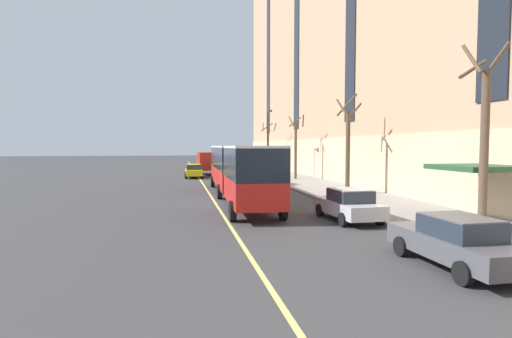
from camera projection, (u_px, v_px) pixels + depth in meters
The scene contains 17 objects.
ground_plane at pixel (218, 202), 25.54m from camera, with size 260.00×260.00×0.00m, color #38383A.
sidewalk at pixel (341, 192), 30.32m from camera, with size 5.97×160.00×0.15m, color gray.
city_bus at pixel (237, 168), 27.35m from camera, with size 3.21×19.61×3.61m.
parked_car_black_1 at pixel (252, 172), 43.15m from camera, with size 2.06×4.77×1.56m.
parked_car_silver_2 at pixel (348, 205), 19.17m from camera, with size 2.12×4.42×1.56m.
parked_car_black_3 at pixel (242, 168), 50.29m from camera, with size 2.02×4.47×1.56m.
parked_car_white_4 at pixel (269, 177), 36.23m from camera, with size 2.14×4.33×1.56m.
parked_car_darkgray_5 at pixel (456, 242), 11.73m from camera, with size 1.96×4.60×1.56m.
box_truck at pixel (207, 162), 49.60m from camera, with size 2.47×6.75×2.83m.
taxi_cab at pixel (194, 171), 44.99m from camera, with size 1.99×4.25×1.56m.
street_tree_near_corner at pixel (484, 139), 16.07m from camera, with size 1.53×1.42×7.61m.
street_tree_mid_block at pixel (348, 146), 29.03m from camera, with size 1.69×1.68×7.33m.
street_tree_far_uptown at pixel (296, 147), 41.95m from camera, with size 1.70×1.78×6.71m.
street_tree_far_downtown at pixel (268, 146), 54.92m from camera, with size 2.00×2.01×6.67m.
street_lamp at pixel (268, 137), 44.10m from camera, with size 0.36×1.48×7.38m.
fire_hydrant at pixel (334, 195), 25.19m from camera, with size 0.42×0.24×0.72m.
lane_centerline at pixel (211, 196), 28.44m from camera, with size 0.16×140.00×0.01m, color #E0D66B.
Camera 1 is at (-2.43, -25.38, 3.59)m, focal length 28.00 mm.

